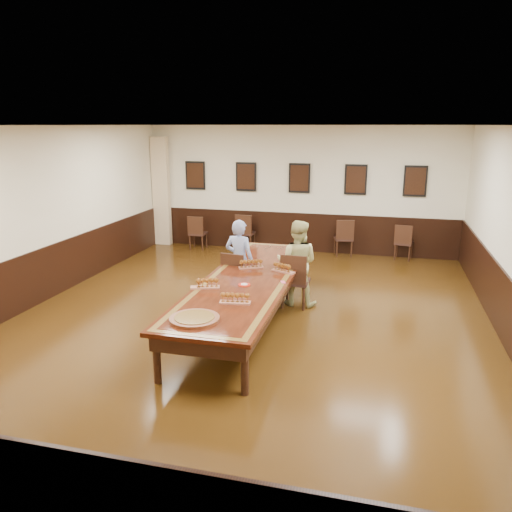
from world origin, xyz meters
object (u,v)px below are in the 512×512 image
(spare_chair_b, at_px, (246,232))
(carved_platter, at_px, (195,319))
(spare_chair_d, at_px, (404,242))
(conference_table, at_px, (249,286))
(spare_chair_c, at_px, (343,237))
(person_woman, at_px, (297,263))
(chair_man, at_px, (237,277))
(chair_woman, at_px, (296,280))
(spare_chair_a, at_px, (198,232))
(person_man, at_px, (239,260))

(spare_chair_b, xyz_separation_m, carved_platter, (1.17, -6.73, 0.30))
(spare_chair_d, xyz_separation_m, conference_table, (-2.64, -4.76, 0.17))
(spare_chair_b, xyz_separation_m, spare_chair_c, (2.55, -0.00, -0.01))
(spare_chair_b, distance_m, carved_platter, 6.84)
(person_woman, bearing_deg, chair_man, 8.67)
(spare_chair_d, bearing_deg, chair_woman, 73.04)
(spare_chair_a, bearing_deg, chair_woman, 130.13)
(spare_chair_a, bearing_deg, person_man, 119.78)
(chair_man, bearing_deg, person_woman, -164.09)
(spare_chair_a, xyz_separation_m, conference_table, (2.61, -4.52, 0.16))
(person_woman, bearing_deg, spare_chair_b, -60.13)
(spare_chair_c, xyz_separation_m, spare_chair_d, (1.46, -0.02, -0.03))
(carved_platter, bearing_deg, chair_woman, 73.59)
(person_man, bearing_deg, conference_table, 123.54)
(chair_man, relative_size, spare_chair_b, 1.01)
(spare_chair_a, bearing_deg, chair_man, 118.88)
(carved_platter, bearing_deg, spare_chair_d, 67.08)
(conference_table, bearing_deg, person_woman, 57.06)
(carved_platter, bearing_deg, spare_chair_a, 110.45)
(conference_table, relative_size, carved_platter, 6.38)
(spare_chair_a, bearing_deg, conference_table, 118.36)
(spare_chair_b, height_order, spare_chair_c, spare_chair_b)
(conference_table, bearing_deg, spare_chair_c, 76.14)
(chair_man, height_order, spare_chair_d, chair_man)
(spare_chair_a, height_order, conference_table, spare_chair_a)
(person_woman, bearing_deg, carved_platter, 75.96)
(spare_chair_a, distance_m, spare_chair_c, 3.80)
(spare_chair_b, relative_size, person_man, 0.62)
(chair_woman, bearing_deg, person_man, -2.25)
(chair_woman, relative_size, carved_platter, 1.28)
(chair_woman, height_order, person_woman, person_woman)
(person_woman, distance_m, carved_platter, 3.06)
(spare_chair_b, height_order, person_man, person_man)
(person_woman, bearing_deg, spare_chair_a, -45.47)
(spare_chair_c, bearing_deg, chair_man, 53.54)
(chair_woman, xyz_separation_m, person_man, (-1.08, 0.08, 0.27))
(spare_chair_c, bearing_deg, person_woman, 68.10)
(spare_chair_a, distance_m, person_woman, 4.81)
(conference_table, bearing_deg, spare_chair_a, 120.01)
(chair_woman, bearing_deg, spare_chair_d, -115.45)
(spare_chair_a, xyz_separation_m, person_man, (2.18, -3.56, 0.32))
(spare_chair_b, height_order, spare_chair_d, spare_chair_b)
(spare_chair_a, xyz_separation_m, spare_chair_d, (5.25, 0.23, -0.01))
(chair_man, relative_size, conference_table, 0.19)
(person_man, relative_size, person_woman, 0.98)
(chair_woman, bearing_deg, person_woman, -90.00)
(person_man, bearing_deg, chair_man, 90.00)
(person_man, bearing_deg, chair_woman, -175.00)
(spare_chair_a, height_order, spare_chair_c, spare_chair_c)
(spare_chair_c, relative_size, carved_platter, 1.20)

